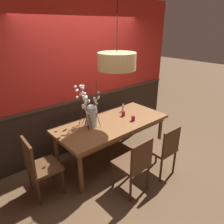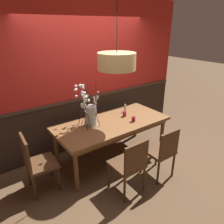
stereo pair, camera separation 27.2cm
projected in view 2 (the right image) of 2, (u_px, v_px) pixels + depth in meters
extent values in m
plane|color=brown|center=(112.00, 158.00, 4.03)|extent=(24.00, 24.00, 0.00)
cube|color=#2D2119|center=(90.00, 120.00, 4.42)|extent=(4.52, 0.12, 1.01)
cube|color=#3E2E24|center=(89.00, 96.00, 4.22)|extent=(4.52, 0.14, 0.05)
cube|color=#B2231E|center=(87.00, 50.00, 3.88)|extent=(4.52, 0.12, 1.85)
cube|color=brown|center=(112.00, 123.00, 3.75)|extent=(2.05, 0.94, 0.05)
cube|color=brown|center=(112.00, 126.00, 3.78)|extent=(1.94, 0.83, 0.08)
cylinder|color=brown|center=(76.00, 171.00, 3.10)|extent=(0.07, 0.07, 0.71)
cylinder|color=brown|center=(162.00, 135.00, 4.12)|extent=(0.07, 0.07, 0.71)
cylinder|color=brown|center=(56.00, 149.00, 3.67)|extent=(0.07, 0.07, 0.71)
cylinder|color=brown|center=(136.00, 122.00, 4.69)|extent=(0.07, 0.07, 0.71)
cube|color=#4C301C|center=(158.00, 151.00, 3.42)|extent=(0.42, 0.44, 0.04)
cube|color=#4C301C|center=(169.00, 144.00, 3.18)|extent=(0.39, 0.04, 0.41)
cylinder|color=#412917|center=(142.00, 161.00, 3.56)|extent=(0.04, 0.04, 0.44)
cylinder|color=#412917|center=(156.00, 154.00, 3.75)|extent=(0.04, 0.04, 0.44)
cylinder|color=#412917|center=(158.00, 173.00, 3.28)|extent=(0.04, 0.04, 0.44)
cylinder|color=#412917|center=(173.00, 165.00, 3.46)|extent=(0.04, 0.04, 0.44)
cube|color=#4C301C|center=(42.00, 164.00, 3.13)|extent=(0.45, 0.46, 0.04)
cube|color=#4C301C|center=(26.00, 153.00, 2.94)|extent=(0.06, 0.42, 0.47)
cylinder|color=#412917|center=(51.00, 166.00, 3.46)|extent=(0.04, 0.04, 0.42)
cylinder|color=#412917|center=(59.00, 179.00, 3.16)|extent=(0.04, 0.04, 0.42)
cylinder|color=#412917|center=(28.00, 174.00, 3.28)|extent=(0.04, 0.04, 0.42)
cylinder|color=#412917|center=(35.00, 188.00, 2.98)|extent=(0.04, 0.04, 0.42)
cube|color=#4C301C|center=(75.00, 126.00, 4.29)|extent=(0.43, 0.39, 0.04)
cube|color=#4C301C|center=(70.00, 113.00, 4.33)|extent=(0.40, 0.04, 0.41)
cylinder|color=#412917|center=(87.00, 137.00, 4.36)|extent=(0.04, 0.04, 0.42)
cylinder|color=#412917|center=(71.00, 142.00, 4.16)|extent=(0.04, 0.04, 0.42)
cylinder|color=#412917|center=(79.00, 131.00, 4.60)|extent=(0.04, 0.04, 0.42)
cylinder|color=#412917|center=(64.00, 135.00, 4.40)|extent=(0.04, 0.04, 0.42)
cube|color=#4C301C|center=(101.00, 119.00, 4.60)|extent=(0.49, 0.47, 0.04)
cube|color=#4C301C|center=(95.00, 106.00, 4.64)|extent=(0.43, 0.08, 0.45)
cylinder|color=#412917|center=(113.00, 129.00, 4.68)|extent=(0.04, 0.04, 0.42)
cylinder|color=#412917|center=(99.00, 135.00, 4.44)|extent=(0.04, 0.04, 0.42)
cylinder|color=#412917|center=(102.00, 123.00, 4.94)|extent=(0.04, 0.04, 0.42)
cylinder|color=#412917|center=(89.00, 128.00, 4.70)|extent=(0.04, 0.04, 0.42)
cube|color=#4C301C|center=(127.00, 164.00, 3.09)|extent=(0.44, 0.44, 0.04)
cube|color=#4C301C|center=(136.00, 157.00, 2.85)|extent=(0.41, 0.04, 0.42)
cylinder|color=#412917|center=(109.00, 176.00, 3.22)|extent=(0.04, 0.04, 0.44)
cylinder|color=#412917|center=(127.00, 166.00, 3.43)|extent=(0.04, 0.04, 0.44)
cylinder|color=#412917|center=(125.00, 190.00, 2.94)|extent=(0.04, 0.04, 0.44)
cylinder|color=#412917|center=(144.00, 179.00, 3.15)|extent=(0.04, 0.04, 0.44)
cylinder|color=silver|center=(91.00, 116.00, 3.55)|extent=(0.19, 0.19, 0.35)
cylinder|color=silver|center=(91.00, 123.00, 3.61)|extent=(0.16, 0.16, 0.08)
cylinder|color=#472D23|center=(88.00, 107.00, 3.57)|extent=(0.22, 0.04, 0.61)
sphere|color=white|center=(87.00, 107.00, 3.57)|extent=(0.05, 0.05, 0.05)
sphere|color=white|center=(83.00, 87.00, 3.54)|extent=(0.03, 0.03, 0.03)
sphere|color=white|center=(83.00, 88.00, 3.56)|extent=(0.05, 0.05, 0.05)
sphere|color=white|center=(86.00, 97.00, 3.57)|extent=(0.06, 0.06, 0.06)
sphere|color=white|center=(87.00, 106.00, 3.54)|extent=(0.03, 0.03, 0.03)
sphere|color=white|center=(83.00, 96.00, 3.54)|extent=(0.04, 0.04, 0.04)
cylinder|color=#472D23|center=(83.00, 105.00, 3.58)|extent=(0.28, 0.09, 0.68)
sphere|color=white|center=(81.00, 94.00, 3.58)|extent=(0.04, 0.04, 0.04)
sphere|color=white|center=(76.00, 86.00, 3.54)|extent=(0.05, 0.05, 0.05)
sphere|color=white|center=(85.00, 106.00, 3.58)|extent=(0.05, 0.05, 0.05)
cylinder|color=#472D23|center=(95.00, 110.00, 3.45)|extent=(0.16, 0.06, 0.59)
sphere|color=white|center=(94.00, 107.00, 3.39)|extent=(0.05, 0.05, 0.05)
sphere|color=white|center=(94.00, 101.00, 3.36)|extent=(0.03, 0.03, 0.03)
sphere|color=white|center=(96.00, 103.00, 3.38)|extent=(0.04, 0.04, 0.04)
sphere|color=white|center=(95.00, 110.00, 3.46)|extent=(0.05, 0.05, 0.05)
sphere|color=white|center=(97.00, 97.00, 3.29)|extent=(0.04, 0.04, 0.04)
sphere|color=white|center=(95.00, 112.00, 3.42)|extent=(0.06, 0.06, 0.06)
cylinder|color=#472D23|center=(83.00, 109.00, 3.41)|extent=(0.03, 0.26, 0.68)
sphere|color=white|center=(76.00, 96.00, 3.30)|extent=(0.04, 0.04, 0.04)
sphere|color=white|center=(75.00, 90.00, 3.18)|extent=(0.04, 0.04, 0.04)
sphere|color=white|center=(82.00, 105.00, 3.33)|extent=(0.05, 0.05, 0.05)
sphere|color=white|center=(76.00, 89.00, 3.20)|extent=(0.03, 0.03, 0.03)
sphere|color=white|center=(82.00, 107.00, 3.41)|extent=(0.05, 0.05, 0.05)
cylinder|color=#472D23|center=(88.00, 110.00, 3.48)|extent=(0.08, 0.08, 0.56)
sphere|color=white|center=(84.00, 100.00, 3.41)|extent=(0.04, 0.04, 0.04)
sphere|color=white|center=(87.00, 106.00, 3.48)|extent=(0.04, 0.04, 0.04)
sphere|color=white|center=(85.00, 108.00, 3.45)|extent=(0.05, 0.05, 0.05)
sphere|color=white|center=(89.00, 112.00, 3.48)|extent=(0.05, 0.05, 0.05)
sphere|color=white|center=(82.00, 95.00, 3.39)|extent=(0.03, 0.03, 0.03)
sphere|color=white|center=(87.00, 108.00, 3.44)|extent=(0.05, 0.05, 0.05)
cylinder|color=#472D23|center=(95.00, 102.00, 3.54)|extent=(0.03, 0.13, 0.77)
sphere|color=white|center=(98.00, 92.00, 3.47)|extent=(0.04, 0.04, 0.04)
sphere|color=white|center=(94.00, 98.00, 3.53)|extent=(0.05, 0.05, 0.05)
sphere|color=white|center=(98.00, 98.00, 3.49)|extent=(0.03, 0.03, 0.03)
sphere|color=white|center=(95.00, 99.00, 3.54)|extent=(0.06, 0.06, 0.06)
cylinder|color=#472D23|center=(87.00, 114.00, 3.44)|extent=(0.07, 0.13, 0.50)
sphere|color=white|center=(84.00, 102.00, 3.29)|extent=(0.03, 0.03, 0.03)
sphere|color=white|center=(85.00, 103.00, 3.30)|extent=(0.03, 0.03, 0.03)
sphere|color=white|center=(86.00, 111.00, 3.39)|extent=(0.04, 0.04, 0.04)
sphere|color=white|center=(87.00, 113.00, 3.41)|extent=(0.04, 0.04, 0.04)
cylinder|color=#472D23|center=(88.00, 106.00, 3.50)|extent=(0.12, 0.17, 0.69)
sphere|color=white|center=(84.00, 98.00, 3.42)|extent=(0.05, 0.05, 0.05)
sphere|color=white|center=(84.00, 93.00, 3.41)|extent=(0.05, 0.05, 0.05)
sphere|color=white|center=(82.00, 92.00, 3.40)|extent=(0.04, 0.04, 0.04)
sphere|color=white|center=(88.00, 101.00, 3.49)|extent=(0.04, 0.04, 0.04)
sphere|color=white|center=(80.00, 86.00, 3.34)|extent=(0.05, 0.05, 0.05)
cylinder|color=#472D23|center=(89.00, 111.00, 3.62)|extent=(0.26, 0.13, 0.45)
sphere|color=white|center=(88.00, 109.00, 3.60)|extent=(0.05, 0.05, 0.05)
sphere|color=white|center=(88.00, 100.00, 3.67)|extent=(0.04, 0.04, 0.04)
sphere|color=white|center=(90.00, 110.00, 3.62)|extent=(0.04, 0.04, 0.04)
sphere|color=white|center=(87.00, 96.00, 3.65)|extent=(0.04, 0.04, 0.04)
cylinder|color=#472D23|center=(87.00, 105.00, 3.53)|extent=(0.12, 0.03, 0.69)
sphere|color=white|center=(83.00, 85.00, 3.43)|extent=(0.04, 0.04, 0.04)
sphere|color=white|center=(88.00, 100.00, 3.48)|extent=(0.03, 0.03, 0.03)
sphere|color=white|center=(88.00, 100.00, 3.53)|extent=(0.05, 0.05, 0.05)
sphere|color=white|center=(85.00, 101.00, 3.53)|extent=(0.06, 0.06, 0.06)
sphere|color=white|center=(86.00, 97.00, 3.50)|extent=(0.04, 0.04, 0.04)
sphere|color=white|center=(84.00, 95.00, 3.48)|extent=(0.03, 0.03, 0.03)
cylinder|color=maroon|center=(133.00, 119.00, 3.74)|extent=(0.07, 0.07, 0.09)
torus|color=#A81B37|center=(134.00, 117.00, 3.73)|extent=(0.07, 0.07, 0.01)
cylinder|color=silver|center=(133.00, 120.00, 3.75)|extent=(0.05, 0.05, 0.04)
cylinder|color=maroon|center=(125.00, 114.00, 3.95)|extent=(0.07, 0.07, 0.09)
torus|color=#A81B37|center=(125.00, 112.00, 3.94)|extent=(0.07, 0.07, 0.01)
cylinder|color=silver|center=(125.00, 115.00, 3.96)|extent=(0.05, 0.05, 0.05)
cylinder|color=#ADADB2|center=(125.00, 108.00, 4.17)|extent=(0.04, 0.04, 0.13)
cylinder|color=beige|center=(125.00, 105.00, 4.14)|extent=(0.03, 0.03, 0.02)
cylinder|color=tan|center=(117.00, 61.00, 3.29)|extent=(0.61, 0.61, 0.27)
sphere|color=#F9EAB7|center=(117.00, 64.00, 3.30)|extent=(0.14, 0.14, 0.14)
cylinder|color=black|center=(117.00, 21.00, 3.06)|extent=(0.01, 0.01, 0.89)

